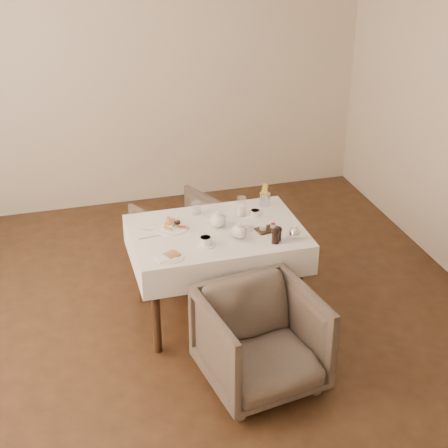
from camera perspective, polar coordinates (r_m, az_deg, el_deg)
name	(u,v)px	position (r m, az deg, el deg)	size (l,w,h in m)	color
table	(217,244)	(5.15, -0.61, -1.64)	(1.28, 0.88, 0.75)	black
armchair_near	(261,341)	(4.64, 3.08, -9.67)	(0.74, 0.76, 0.69)	#4A4036
armchair_far	(181,235)	(5.99, -3.60, -0.88)	(0.65, 0.67, 0.61)	#4A4036
breakfast_plate	(171,226)	(5.15, -4.41, -0.17)	(0.27, 0.27, 0.03)	white
side_plate	(170,257)	(4.74, -4.51, -2.75)	(0.19, 0.19, 0.02)	white
teapot_centre	(217,219)	(5.10, -0.55, 0.43)	(0.17, 0.13, 0.14)	white
teapot_front	(239,231)	(4.95, 1.27, -0.55)	(0.16, 0.12, 0.13)	white
creamer	(241,210)	(5.29, 1.44, 1.15)	(0.07, 0.07, 0.08)	white
teacup_near	(206,242)	(4.88, -1.55, -1.47)	(0.13, 0.13, 0.07)	white
teacup_far	(255,214)	(5.28, 2.61, 0.85)	(0.12, 0.12, 0.06)	white
glass_left	(196,208)	(5.32, -2.32, 1.35)	(0.07, 0.07, 0.10)	silver
glass_mid	(250,225)	(5.08, 2.17, -0.05)	(0.06, 0.06, 0.09)	silver
glass_right	(242,203)	(5.40, 1.47, 1.78)	(0.07, 0.07, 0.10)	silver
condiment_board	(267,229)	(5.09, 3.62, -0.38)	(0.18, 0.14, 0.04)	black
pepper_mill_left	(275,235)	(4.91, 4.29, -0.95)	(0.06, 0.06, 0.12)	black
pepper_mill_right	(278,233)	(4.95, 4.52, -0.77)	(0.06, 0.06, 0.11)	black
silver_pot	(295,232)	(4.97, 5.90, -0.68)	(0.11, 0.09, 0.11)	white
fries_cup	(265,196)	(5.44, 3.42, 2.34)	(0.09, 0.09, 0.19)	silver
cutlery_fork	(151,230)	(5.12, -6.05, -0.50)	(0.01, 0.17, 0.00)	silver
cutlery_knife	(152,237)	(5.02, -6.03, -1.08)	(0.01, 0.19, 0.00)	silver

